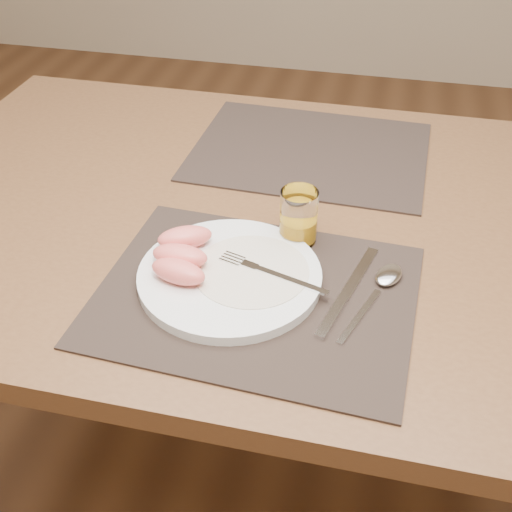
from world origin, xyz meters
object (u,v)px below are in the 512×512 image
object	(u,v)px
placemat_near	(256,295)
knife	(344,298)
plate	(230,276)
table	(277,250)
juice_glass	(298,219)
fork	(264,270)
spoon	(385,281)
placemat_far	(310,151)

from	to	relation	value
placemat_near	knife	xyz separation A→B (m)	(0.12, 0.02, 0.00)
plate	knife	bearing A→B (deg)	-1.37
table	plate	distance (m)	0.22
placemat_near	juice_glass	size ratio (longest dim) A/B	5.03
table	fork	world-z (taller)	fork
juice_glass	knife	bearing A→B (deg)	-54.64
juice_glass	table	bearing A→B (deg)	121.54
placemat_near	plate	size ratio (longest dim) A/B	1.67
fork	spoon	size ratio (longest dim) A/B	0.92
placemat_far	spoon	size ratio (longest dim) A/B	2.40
table	spoon	xyz separation A→B (m)	(0.19, -0.16, 0.09)
plate	fork	size ratio (longest dim) A/B	1.57
placemat_far	plate	xyz separation A→B (m)	(-0.05, -0.42, 0.01)
plate	juice_glass	distance (m)	0.15
placemat_far	plate	world-z (taller)	plate
placemat_far	plate	size ratio (longest dim) A/B	1.67
table	juice_glass	size ratio (longest dim) A/B	15.65
placemat_near	fork	bearing A→B (deg)	81.78
placemat_far	knife	xyz separation A→B (m)	(0.12, -0.42, 0.00)
placemat_near	placemat_far	bearing A→B (deg)	88.99
fork	table	bearing A→B (deg)	95.15
placemat_far	knife	world-z (taller)	knife
placemat_far	knife	size ratio (longest dim) A/B	2.07
knife	juice_glass	bearing A→B (deg)	125.36
placemat_far	spoon	distance (m)	0.41
plate	knife	world-z (taller)	plate
knife	juice_glass	size ratio (longest dim) A/B	2.43
plate	juice_glass	size ratio (longest dim) A/B	3.02
placemat_near	fork	distance (m)	0.04
knife	juice_glass	distance (m)	0.16
placemat_near	fork	xyz separation A→B (m)	(0.00, 0.03, 0.02)
plate	juice_glass	xyz separation A→B (m)	(0.08, 0.12, 0.03)
table	fork	xyz separation A→B (m)	(0.02, -0.19, 0.11)
placemat_far	juice_glass	size ratio (longest dim) A/B	5.03
placemat_far	juice_glass	distance (m)	0.30
placemat_far	juice_glass	bearing A→B (deg)	-84.65
fork	spoon	xyz separation A→B (m)	(0.17, 0.03, -0.01)
fork	juice_glass	size ratio (longest dim) A/B	1.92
table	plate	xyz separation A→B (m)	(-0.03, -0.20, 0.10)
table	knife	world-z (taller)	knife
table	placemat_far	bearing A→B (deg)	84.82
placemat_far	fork	world-z (taller)	fork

